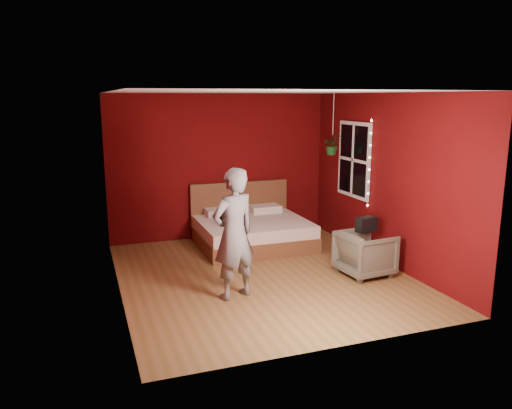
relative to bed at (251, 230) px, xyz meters
The scene contains 10 objects.
floor 1.56m from the bed, 102.99° to the right, with size 4.50×4.50×0.00m, color olive.
room_walls 2.09m from the bed, 102.99° to the right, with size 4.04×4.54×2.62m.
window 2.12m from the bed, 20.41° to the right, with size 0.05×0.97×1.27m.
fairy_lights 2.31m from the bed, 35.28° to the right, with size 0.04×0.04×1.45m.
bed is the anchor object (origin of this frame).
person 2.40m from the bed, 114.50° to the right, with size 0.62×0.40×1.69m, color slate.
armchair 2.24m from the bed, 61.72° to the right, with size 0.69×0.71×0.64m, color #686552.
handbag 2.27m from the bed, 61.06° to the right, with size 0.30×0.15×0.21m, color black.
throw_pillow 0.49m from the bed, 162.35° to the right, with size 0.44×0.44×0.16m, color black.
hanging_plant 2.03m from the bed, 13.02° to the right, with size 0.39×0.37×1.04m.
Camera 1 is at (-2.39, -6.42, 2.53)m, focal length 35.00 mm.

